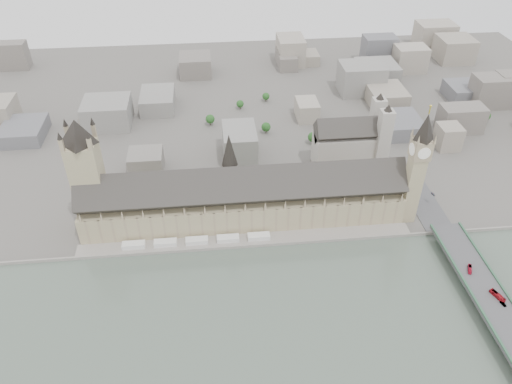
{
  "coord_description": "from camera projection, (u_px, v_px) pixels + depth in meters",
  "views": [
    {
      "loc": [
        -23.17,
        -307.2,
        273.95
      ],
      "look_at": [
        10.43,
        19.05,
        29.53
      ],
      "focal_mm": 35.0,
      "sensor_mm": 36.0,
      "label": 1
    }
  ],
  "objects": [
    {
      "name": "westminster_abbey",
      "position": [
        352.0,
        143.0,
        480.53
      ],
      "size": [
        68.0,
        36.0,
        64.0
      ],
      "color": "#A59D94",
      "rests_on": "ground"
    },
    {
      "name": "embankment_wall",
      "position": [
        247.0,
        246.0,
        397.77
      ],
      "size": [
        600.0,
        1.5,
        3.0
      ],
      "primitive_type": "cube",
      "color": "gray",
      "rests_on": "ground"
    },
    {
      "name": "river_terrace",
      "position": [
        247.0,
        240.0,
        404.05
      ],
      "size": [
        270.0,
        15.0,
        2.0
      ],
      "primitive_type": "cube",
      "color": "gray",
      "rests_on": "ground"
    },
    {
      "name": "elizabeth_tower",
      "position": [
        418.0,
        161.0,
        393.64
      ],
      "size": [
        17.0,
        17.0,
        107.5
      ],
      "color": "tan",
      "rests_on": "ground"
    },
    {
      "name": "city_skyline_inland",
      "position": [
        228.0,
        87.0,
        594.69
      ],
      "size": [
        720.0,
        360.0,
        38.0
      ],
      "primitive_type": null,
      "color": "gray",
      "rests_on": "ground"
    },
    {
      "name": "park_trees",
      "position": [
        229.0,
        186.0,
        453.19
      ],
      "size": [
        110.0,
        30.0,
        15.0
      ],
      "primitive_type": null,
      "color": "#1E491A",
      "rests_on": "ground"
    },
    {
      "name": "victoria_tower",
      "position": [
        86.0,
        171.0,
        388.36
      ],
      "size": [
        30.0,
        30.0,
        100.0
      ],
      "color": "tan",
      "rests_on": "ground"
    },
    {
      "name": "central_tower",
      "position": [
        230.0,
        160.0,
        395.94
      ],
      "size": [
        13.0,
        13.0,
        48.0
      ],
      "color": "tan",
      "rests_on": "ground"
    },
    {
      "name": "ground",
      "position": [
        246.0,
        235.0,
        410.63
      ],
      "size": [
        900.0,
        900.0,
        0.0
      ],
      "primitive_type": "plane",
      "color": "#595651",
      "rests_on": "ground"
    },
    {
      "name": "terrace_tents",
      "position": [
        197.0,
        241.0,
        399.37
      ],
      "size": [
        118.0,
        7.0,
        4.0
      ],
      "color": "white",
      "rests_on": "river_terrace"
    },
    {
      "name": "palace_of_westminster",
      "position": [
        243.0,
        199.0,
        412.78
      ],
      "size": [
        265.0,
        40.73,
        55.44
      ],
      "color": "tan",
      "rests_on": "ground"
    },
    {
      "name": "red_bus_north",
      "position": [
        470.0,
        269.0,
        363.61
      ],
      "size": [
        5.81,
        9.6,
        2.65
      ],
      "primitive_type": "imported",
      "rotation": [
        0.0,
        0.0,
        -0.41
      ],
      "color": "red",
      "rests_on": "westminster_bridge"
    },
    {
      "name": "car_approach",
      "position": [
        433.0,
        194.0,
        437.68
      ],
      "size": [
        3.22,
        5.17,
        1.4
      ],
      "primitive_type": "imported",
      "rotation": [
        0.0,
        0.0,
        0.28
      ],
      "color": "gray",
      "rests_on": "westminster_bridge"
    },
    {
      "name": "car_silver",
      "position": [
        503.0,
        304.0,
        338.03
      ],
      "size": [
        2.95,
        5.17,
        1.61
      ],
      "primitive_type": "imported",
      "rotation": [
        0.0,
        0.0,
        0.27
      ],
      "color": "gray",
      "rests_on": "westminster_bridge"
    },
    {
      "name": "red_bus_south",
      "position": [
        497.0,
        295.0,
        342.87
      ],
      "size": [
        6.93,
        12.23,
        3.35
      ],
      "primitive_type": "imported",
      "rotation": [
        0.0,
        0.0,
        0.37
      ],
      "color": "#B01620",
      "rests_on": "westminster_bridge"
    },
    {
      "name": "westminster_bridge",
      "position": [
        485.0,
        296.0,
        351.08
      ],
      "size": [
        25.0,
        325.0,
        10.25
      ],
      "primitive_type": "cube",
      "color": "#474749",
      "rests_on": "ground"
    }
  ]
}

